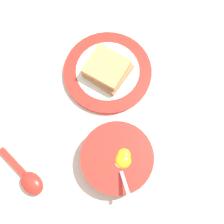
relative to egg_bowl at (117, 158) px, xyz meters
name	(u,v)px	position (x,y,z in m)	size (l,w,h in m)	color
ground_plane	(42,107)	(0.22, -0.01, -0.02)	(3.00, 3.00, 0.00)	silver
egg_bowl	(117,158)	(0.00, 0.00, 0.00)	(0.16, 0.16, 0.07)	red
toast_plate	(108,72)	(0.13, -0.17, -0.01)	(0.22, 0.22, 0.01)	red
toast_sandwich	(107,69)	(0.13, -0.17, 0.01)	(0.10, 0.09, 0.03)	tan
soup_spoon	(29,179)	(0.14, 0.14, -0.01)	(0.14, 0.05, 0.03)	red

